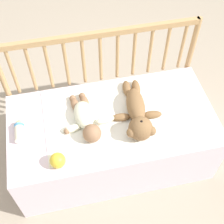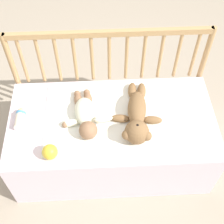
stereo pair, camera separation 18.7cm
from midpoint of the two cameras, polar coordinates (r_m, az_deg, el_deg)
The scene contains 8 objects.
ground_plane at distance 2.28m, azimuth 2.37°, elevation -8.02°, with size 12.00×12.00×0.00m, color tan.
crib_mattress at distance 2.09m, azimuth 2.57°, elevation -5.05°, with size 1.28×0.65×0.44m.
crib_rail at distance 2.03m, azimuth 2.18°, elevation 9.05°, with size 1.28×0.04×0.84m.
blanket at distance 1.92m, azimuth 3.16°, elevation -0.81°, with size 0.85×0.56×0.01m.
teddy_bear at distance 1.86m, azimuth 7.44°, elevation -1.15°, with size 0.31×0.49×0.15m.
baby at distance 1.87m, azimuth -2.00°, elevation -0.78°, with size 0.31×0.39×0.11m.
toy_ball at distance 1.75m, azimuth -8.31°, elevation -7.46°, with size 0.09×0.09×0.09m.
baby_bottle at distance 1.93m, azimuth -13.83°, elevation -1.35°, with size 0.06×0.15×0.06m.
Camera 2 is at (-0.06, -1.12, 1.99)m, focal length 50.00 mm.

